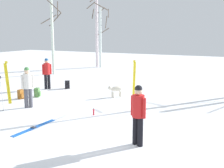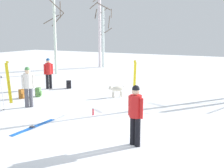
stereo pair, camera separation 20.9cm
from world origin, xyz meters
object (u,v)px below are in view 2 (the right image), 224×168
object	(u,v)px
ski_pair_planted_0	(9,82)
water_bottle_1	(93,112)
person_2	(135,111)
birch_tree_1	(100,26)
backpack_0	(38,92)
person_0	(48,71)
ski_pair_lying_0	(34,127)
backpack_1	(69,85)
ski_pair_planted_1	(135,81)
birch_tree_2	(104,36)
ski_poles_0	(1,93)
dog	(116,89)
birch_tree_0	(55,34)
backpack_2	(22,94)
person_1	(28,84)

from	to	relation	value
ski_pair_planted_0	water_bottle_1	world-z (taller)	ski_pair_planted_0
person_2	birch_tree_1	bearing A→B (deg)	123.03
backpack_0	birch_tree_1	world-z (taller)	birch_tree_1
birch_tree_1	person_0	bearing A→B (deg)	-76.40
ski_pair_lying_0	water_bottle_1	world-z (taller)	water_bottle_1
backpack_1	ski_pair_planted_1	bearing A→B (deg)	-11.92
ski_pair_lying_0	water_bottle_1	size ratio (longest dim) A/B	7.27
ski_pair_planted_0	birch_tree_2	size ratio (longest dim) A/B	0.36
person_2	backpack_0	size ratio (longest dim) A/B	3.90
ski_pair_planted_0	ski_poles_0	xyz separation A→B (m)	(0.79, -1.11, -0.17)
person_0	dog	size ratio (longest dim) A/B	2.56
person_0	ski_pair_lying_0	bearing A→B (deg)	-54.56
ski_poles_0	birch_tree_0	bearing A→B (deg)	116.43
ski_pair_planted_1	ski_pair_lying_0	distance (m)	5.25
ski_pair_planted_1	backpack_2	world-z (taller)	ski_pair_planted_1
ski_pair_lying_0	birch_tree_1	size ratio (longest dim) A/B	0.27
ski_pair_lying_0	person_0	bearing A→B (deg)	125.44
dog	ski_poles_0	bearing A→B (deg)	-123.97
birch_tree_1	birch_tree_2	world-z (taller)	birch_tree_1
dog	ski_pair_planted_1	world-z (taller)	ski_pair_planted_1
backpack_1	birch_tree_2	bearing A→B (deg)	107.12
ski_poles_0	birch_tree_0	distance (m)	10.34
person_0	water_bottle_1	size ratio (longest dim) A/B	6.60
person_1	ski_pair_lying_0	world-z (taller)	person_1
ski_pair_planted_0	backpack_0	distance (m)	1.75
ski_pair_planted_1	backpack_1	xyz separation A→B (m)	(-4.39, 0.93, -0.72)
person_0	person_1	xyz separation A→B (m)	(1.78, -3.40, 0.00)
person_1	ski_poles_0	distance (m)	1.14
person_0	birch_tree_2	bearing A→B (deg)	101.12
person_0	backpack_0	bearing A→B (deg)	-65.65
backpack_0	water_bottle_1	size ratio (longest dim) A/B	1.69
ski_poles_0	birch_tree_2	size ratio (longest dim) A/B	0.27
ski_pair_planted_0	ski_pair_planted_1	size ratio (longest dim) A/B	1.01
dog	person_0	bearing A→B (deg)	178.85
backpack_0	backpack_2	bearing A→B (deg)	-123.81
person_2	ski_pair_planted_0	distance (m)	6.99
dog	ski_pair_planted_1	bearing A→B (deg)	-12.50
backpack_0	backpack_1	size ratio (longest dim) A/B	1.00
person_1	ski_pair_planted_1	size ratio (longest dim) A/B	0.91
ski_pair_lying_0	backpack_2	size ratio (longest dim) A/B	4.29
ski_pair_lying_0	birch_tree_2	world-z (taller)	birch_tree_2
person_0	backpack_2	xyz separation A→B (m)	(0.36, -2.38, -0.77)
person_1	person_2	distance (m)	5.77
backpack_2	birch_tree_1	bearing A→B (deg)	102.63
birch_tree_1	backpack_2	bearing A→B (deg)	-77.37
dog	ski_pair_planted_0	size ratio (longest dim) A/B	0.35
birch_tree_0	birch_tree_2	xyz separation A→B (m)	(1.25, 5.15, -0.22)
person_1	ski_pair_planted_1	world-z (taller)	ski_pair_planted_1
backpack_0	birch_tree_1	bearing A→B (deg)	105.30
backpack_2	ski_pair_planted_1	bearing A→B (deg)	22.62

